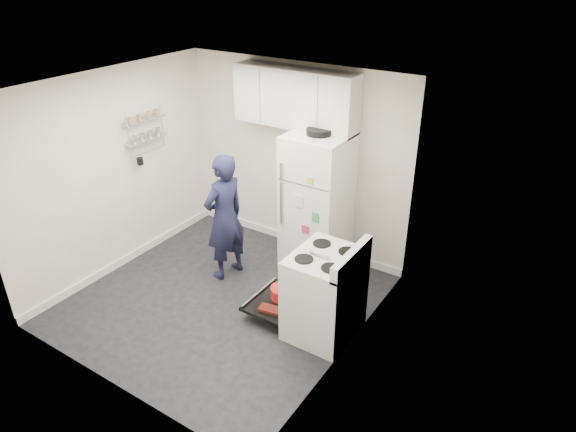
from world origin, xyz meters
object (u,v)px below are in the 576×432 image
Objects in this scene: open_oven_door at (279,298)px; refrigerator at (317,203)px; electric_range at (324,295)px; person at (225,217)px.

refrigerator is (-0.14, 1.07, 0.71)m from open_oven_door.
person reaches higher than electric_range.
open_oven_door is 0.38× the size of refrigerator.
open_oven_door is at bearing 177.43° from electric_range.
refrigerator is at bearing 123.35° from electric_range.
electric_range is 0.65m from open_oven_door.
refrigerator is at bearing 142.88° from person.
refrigerator reaches higher than electric_range.
refrigerator is (-0.72, 1.10, 0.43)m from electric_range.
person is at bearing 168.49° from electric_range.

